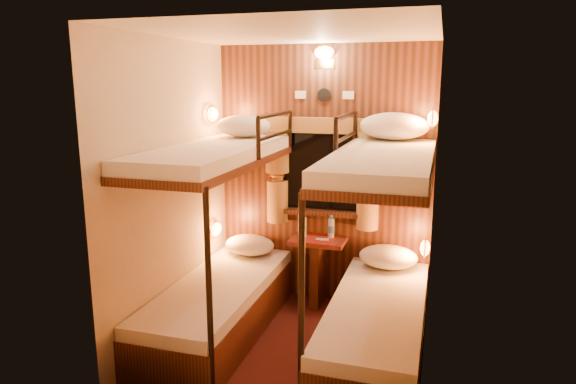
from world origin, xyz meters
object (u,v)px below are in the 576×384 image
(bunk_left, at_px, (219,270))
(bunk_right, at_px, (378,288))
(bottle_right, at_px, (331,228))
(bottle_left, at_px, (303,227))
(table, at_px, (318,263))

(bunk_left, height_order, bunk_right, same)
(bunk_right, distance_m, bottle_right, 1.02)
(bottle_left, relative_size, bottle_right, 1.02)
(bunk_right, height_order, table, bunk_right)
(bottle_left, bearing_deg, bunk_right, -45.00)
(bunk_left, relative_size, table, 2.90)
(bunk_left, bearing_deg, bottle_left, 57.65)
(bottle_left, xyz_separation_m, bottle_right, (0.25, 0.05, -0.00))
(bottle_right, bearing_deg, bunk_right, -57.46)
(bunk_right, xyz_separation_m, table, (-0.65, 0.78, -0.14))
(bottle_right, bearing_deg, bunk_left, -131.77)
(bunk_left, xyz_separation_m, bottle_right, (0.76, 0.85, 0.19))
(table, relative_size, bottle_right, 3.01)
(bottle_left, bearing_deg, table, -4.78)
(bunk_left, bearing_deg, bunk_right, 0.00)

